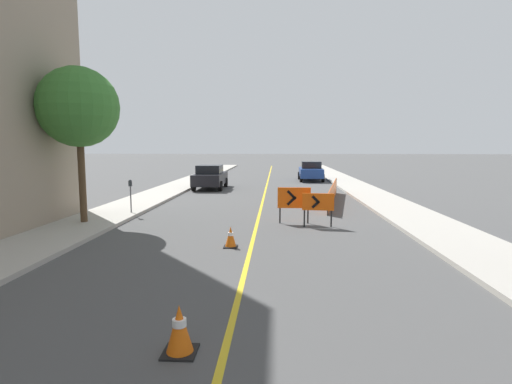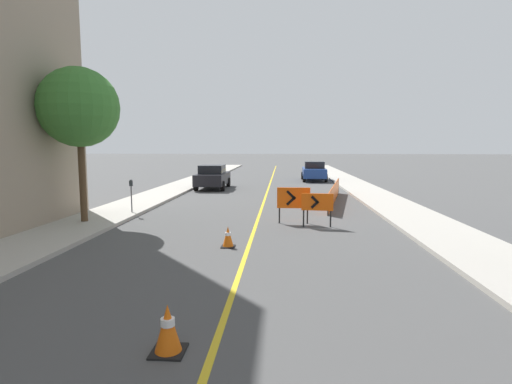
# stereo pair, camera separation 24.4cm
# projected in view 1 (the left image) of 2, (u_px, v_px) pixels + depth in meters

# --- Properties ---
(lane_stripe) EXTENTS (0.12, 67.18, 0.01)m
(lane_stripe) POSITION_uv_depth(u_px,v_px,m) (264.00, 194.00, 23.56)
(lane_stripe) COLOR gold
(lane_stripe) RESTS_ON ground_plane
(sidewalk_left) EXTENTS (2.42, 67.18, 0.13)m
(sidewalk_left) POSITION_uv_depth(u_px,v_px,m) (162.00, 193.00, 23.86)
(sidewalk_left) COLOR #ADA89E
(sidewalk_left) RESTS_ON ground_plane
(sidewalk_right) EXTENTS (2.42, 67.18, 0.13)m
(sidewalk_right) POSITION_uv_depth(u_px,v_px,m) (369.00, 194.00, 23.24)
(sidewalk_right) COLOR #ADA89E
(sidewalk_right) RESTS_ON ground_plane
(traffic_cone_third) EXTENTS (0.47, 0.47, 0.69)m
(traffic_cone_third) POSITION_uv_depth(u_px,v_px,m) (180.00, 329.00, 5.48)
(traffic_cone_third) COLOR black
(traffic_cone_third) RESTS_ON ground_plane
(traffic_cone_fourth) EXTENTS (0.38, 0.38, 0.59)m
(traffic_cone_fourth) POSITION_uv_depth(u_px,v_px,m) (231.00, 237.00, 11.25)
(traffic_cone_fourth) COLOR black
(traffic_cone_fourth) RESTS_ON ground_plane
(arrow_barricade_primary) EXTENTS (1.21, 0.09, 1.33)m
(arrow_barricade_primary) POSITION_uv_depth(u_px,v_px,m) (294.00, 199.00, 14.64)
(arrow_barricade_primary) COLOR #EF560C
(arrow_barricade_primary) RESTS_ON ground_plane
(arrow_barricade_secondary) EXTENTS (1.11, 0.17, 1.19)m
(arrow_barricade_secondary) POSITION_uv_depth(u_px,v_px,m) (318.00, 203.00, 14.02)
(arrow_barricade_secondary) COLOR #EF560C
(arrow_barricade_secondary) RESTS_ON ground_plane
(safety_mesh_fence) EXTENTS (1.55, 7.99, 0.92)m
(safety_mesh_fence) POSITION_uv_depth(u_px,v_px,m) (333.00, 193.00, 20.16)
(safety_mesh_fence) COLOR #EF560C
(safety_mesh_fence) RESTS_ON ground_plane
(parked_car_curb_near) EXTENTS (1.93, 4.30, 1.59)m
(parked_car_curb_near) POSITION_uv_depth(u_px,v_px,m) (210.00, 177.00, 26.48)
(parked_car_curb_near) COLOR black
(parked_car_curb_near) RESTS_ON ground_plane
(parked_car_curb_mid) EXTENTS (1.94, 4.34, 1.59)m
(parked_car_curb_mid) POSITION_uv_depth(u_px,v_px,m) (311.00, 171.00, 32.63)
(parked_car_curb_mid) COLOR navy
(parked_car_curb_mid) RESTS_ON ground_plane
(parking_meter_near_curb) EXTENTS (0.12, 0.11, 1.36)m
(parking_meter_near_curb) POSITION_uv_depth(u_px,v_px,m) (130.00, 189.00, 16.28)
(parking_meter_near_curb) COLOR #4C4C51
(parking_meter_near_curb) RESTS_ON sidewalk_left
(street_tree_left_near) EXTENTS (2.80, 2.80, 5.47)m
(street_tree_left_near) POSITION_uv_depth(u_px,v_px,m) (78.00, 108.00, 13.95)
(street_tree_left_near) COLOR #4C3823
(street_tree_left_near) RESTS_ON sidewalk_left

